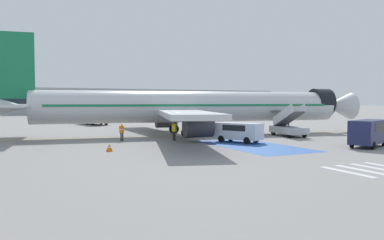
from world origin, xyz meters
name	(u,v)px	position (x,y,z in m)	size (l,w,h in m)	color
ground_plane	(205,134)	(0.00, 0.00, 0.00)	(600.00, 600.00, 0.00)	gray
apron_leadline_yellow	(194,135)	(-1.91, -0.90, 0.00)	(0.20, 78.79, 0.01)	gold
apron_stand_patch_blue	(253,146)	(-1.91, -12.43, 0.00)	(5.74, 11.66, 0.01)	#2856A8
apron_walkway_bar_0	(347,172)	(-4.31, -24.68, 0.00)	(0.44, 3.60, 0.01)	silver
apron_walkway_bar_1	(362,170)	(-3.11, -24.68, 0.00)	(0.44, 3.60, 0.01)	silver
apron_walkway_bar_2	(377,168)	(-1.91, -24.68, 0.00)	(0.44, 3.60, 0.01)	silver
airliner	(188,107)	(-2.62, -0.79, 3.24)	(43.86, 34.03, 10.74)	silver
boarding_stairs_forward	(288,128)	(6.82, -6.71, 0.94)	(2.96, 5.47, 3.64)	#ADB2BA
fuel_tanker	(93,113)	(-8.39, 24.52, 1.86)	(3.87, 8.78, 3.67)	#38383D
service_van_0	(238,131)	(-1.52, -9.57, 1.11)	(3.68, 4.73, 1.83)	silver
service_van_1	(368,131)	(6.33, -17.40, 1.35)	(4.97, 3.39, 2.27)	#1E234C
ground_crew_0	(253,130)	(1.51, -7.63, 0.92)	(0.46, 0.47, 1.60)	black
ground_crew_1	(122,131)	(-11.13, -3.87, 0.99)	(0.44, 0.25, 1.72)	#2D2D33
ground_crew_2	(174,130)	(-6.38, -5.60, 1.08)	(0.42, 0.49, 1.86)	#2D2D33
traffic_cone_0	(109,148)	(-13.96, -10.69, 0.30)	(0.54, 0.54, 0.60)	orange
terminal_building	(104,101)	(6.82, 84.89, 4.01)	(127.79, 12.10, 8.01)	#9EA3A8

